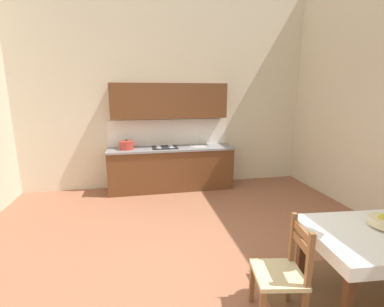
% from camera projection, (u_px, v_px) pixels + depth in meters
% --- Properties ---
extents(ground_plane, '(6.64, 6.61, 0.10)m').
position_uv_depth(ground_plane, '(197.00, 268.00, 3.27)').
color(ground_plane, '#935B42').
extents(wall_back, '(6.64, 0.12, 4.23)m').
position_uv_depth(wall_back, '(167.00, 88.00, 5.73)').
color(wall_back, beige).
rests_on(wall_back, ground_plane).
extents(kitchen_cabinetry, '(2.59, 0.63, 2.20)m').
position_uv_depth(kitchen_cabinetry, '(171.00, 149.00, 5.69)').
color(kitchen_cabinetry, brown).
rests_on(kitchen_cabinetry, ground_plane).
extents(dining_chair_tv_side, '(0.49, 0.49, 0.93)m').
position_uv_depth(dining_chair_tv_side, '(283.00, 273.00, 2.41)').
color(dining_chair_tv_side, '#D1BC89').
rests_on(dining_chair_tv_side, ground_plane).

